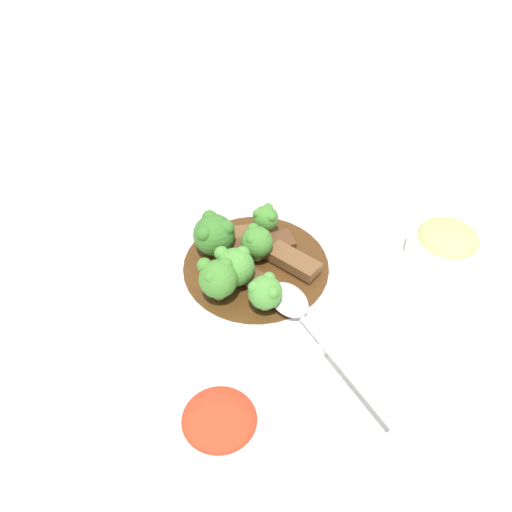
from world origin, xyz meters
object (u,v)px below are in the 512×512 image
Objects in this scene: broccoli_floret_0 at (214,234)px; broccoli_floret_3 at (257,242)px; main_plate at (256,269)px; serving_spoon at (298,311)px; sauce_dish at (141,195)px; broccoli_floret_1 at (215,276)px; broccoli_floret_2 at (265,292)px; beef_strip_1 at (294,261)px; beef_strip_3 at (275,244)px; beef_strip_2 at (249,238)px; broccoli_floret_4 at (232,264)px; side_bowl_appetizer at (446,245)px; side_bowl_kimchi at (220,427)px; beef_strip_0 at (236,257)px; broccoli_floret_5 at (266,218)px; beef_strip_4 at (262,285)px.

broccoli_floret_0 is 0.06m from broccoli_floret_3.
main_plate is 6.21× the size of broccoli_floret_3.
serving_spoon reaches higher than sauce_dish.
sauce_dish is (-0.01, -0.23, -0.00)m from main_plate.
broccoli_floret_2 is at bearing 111.25° from broccoli_floret_1.
beef_strip_1 is 1.23× the size of beef_strip_3.
beef_strip_2 is 0.10m from broccoli_floret_1.
side_bowl_appetizer is (-0.22, 0.18, -0.02)m from broccoli_floret_4.
side_bowl_kimchi is at bearing 27.32° from beef_strip_3.
broccoli_floret_0 reaches higher than beef_strip_1.
broccoli_floret_3 is at bearing -177.78° from broccoli_floret_4.
broccoli_floret_0 is at bearing -135.72° from side_bowl_kimchi.
beef_strip_3 is 0.27m from side_bowl_kimchi.
broccoli_floret_5 is at bearing -176.70° from beef_strip_0.
beef_strip_4 is (0.07, 0.03, -0.00)m from beef_strip_3.
beef_strip_1 is 0.05m from broccoli_floret_3.
beef_strip_2 is at bearing -155.50° from broccoli_floret_4.
serving_spoon is at bearing 41.42° from beef_strip_1.
beef_strip_4 is 0.06m from broccoli_floret_3.
side_bowl_appetizer is 0.44m from sauce_dish.
beef_strip_0 reaches higher than beef_strip_4.
beef_strip_4 is 0.06m from serving_spoon.
beef_strip_3 is 0.12m from serving_spoon.
broccoli_floret_4 reaches higher than beef_strip_2.
main_plate is 0.04m from beef_strip_3.
beef_strip_0 is 1.06× the size of broccoli_floret_1.
side_bowl_kimchi is at bearing 31.58° from main_plate.
beef_strip_4 is 1.32× the size of broccoli_floret_4.
beef_strip_1 is at bearing -168.61° from broccoli_floret_2.
beef_strip_3 is 0.07m from beef_strip_4.
beef_strip_1 is at bearing 93.27° from beef_strip_2.
sauce_dish is at bearing -97.43° from broccoli_floret_0.
broccoli_floret_1 is (0.05, 0.05, 0.00)m from broccoli_floret_0.
broccoli_floret_4 reaches higher than beef_strip_0.
side_bowl_kimchi is at bearing 30.89° from broccoli_floret_5.
broccoli_floret_4 reaches higher than beef_strip_3.
serving_spoon is (-0.02, 0.04, -0.02)m from broccoli_floret_2.
beef_strip_1 is 0.21m from side_bowl_appetizer.
beef_strip_1 is 0.08m from broccoli_floret_4.
sauce_dish is at bearing -100.56° from broccoli_floret_2.
broccoli_floret_1 reaches higher than beef_strip_4.
beef_strip_4 is at bearing -34.17° from side_bowl_appetizer.
broccoli_floret_1 is at bearing -135.78° from side_bowl_kimchi.
beef_strip_0 is 0.89× the size of beef_strip_2.
broccoli_floret_1 is (0.11, -0.00, 0.02)m from beef_strip_3.
broccoli_floret_1 is 1.23× the size of broccoli_floret_5.
beef_strip_4 is at bearing 110.18° from broccoli_floret_4.
side_bowl_appetizer is at bearing 138.62° from beef_strip_1.
broccoli_floret_2 reaches higher than side_bowl_kimchi.
beef_strip_4 is 0.27m from sauce_dish.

